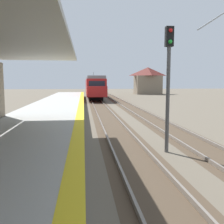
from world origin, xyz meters
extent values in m
cube|color=#A8A8A3|center=(-2.50, 16.00, 0.45)|extent=(5.00, 80.00, 0.90)
cube|color=yellow|center=(-0.25, 16.00, 0.90)|extent=(0.50, 80.00, 0.01)
cube|color=#4C3D2D|center=(1.90, 20.00, 0.00)|extent=(2.34, 120.00, 0.01)
cube|color=slate|center=(1.18, 20.00, 0.08)|extent=(0.08, 120.00, 0.15)
cube|color=slate|center=(2.62, 20.00, 0.08)|extent=(0.08, 120.00, 0.15)
cube|color=#4C3D2D|center=(5.30, 20.00, 0.00)|extent=(2.34, 120.00, 0.01)
cube|color=slate|center=(4.58, 20.00, 0.08)|extent=(0.08, 120.00, 0.15)
cube|color=slate|center=(6.02, 20.00, 0.08)|extent=(0.08, 120.00, 0.15)
cube|color=maroon|center=(1.90, 50.15, 2.07)|extent=(2.90, 18.00, 2.70)
cube|color=slate|center=(1.90, 50.15, 3.64)|extent=(2.67, 18.00, 0.44)
cube|color=black|center=(1.90, 41.13, 2.48)|extent=(2.32, 0.06, 1.21)
cube|color=maroon|center=(1.90, 40.35, 1.60)|extent=(2.78, 1.60, 1.49)
cube|color=black|center=(3.36, 50.15, 2.48)|extent=(0.04, 15.84, 0.86)
cylinder|color=#333333|center=(1.90, 53.75, 4.31)|extent=(0.06, 0.06, 0.90)
cube|color=black|center=(1.90, 44.30, 0.36)|extent=(2.17, 2.20, 0.72)
cube|color=black|center=(1.90, 56.00, 0.36)|extent=(2.17, 2.20, 0.72)
cylinder|color=#4C4C4C|center=(3.47, 14.30, 2.20)|extent=(0.16, 0.16, 4.40)
cube|color=black|center=(3.47, 14.30, 4.80)|extent=(0.32, 0.24, 0.80)
sphere|color=red|center=(3.47, 14.16, 5.02)|extent=(0.16, 0.16, 0.16)
sphere|color=green|center=(3.47, 14.16, 4.58)|extent=(0.16, 0.16, 0.16)
cylinder|color=#9EA3A8|center=(6.41, 15.50, 6.10)|extent=(2.47, 0.07, 1.60)
cube|color=#7F705B|center=(15.41, 65.12, 2.20)|extent=(6.00, 4.80, 4.40)
pyramid|color=maroon|center=(15.41, 65.12, 5.40)|extent=(6.60, 5.28, 2.00)
camera|label=1|loc=(-0.01, 3.90, 2.99)|focal=41.36mm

